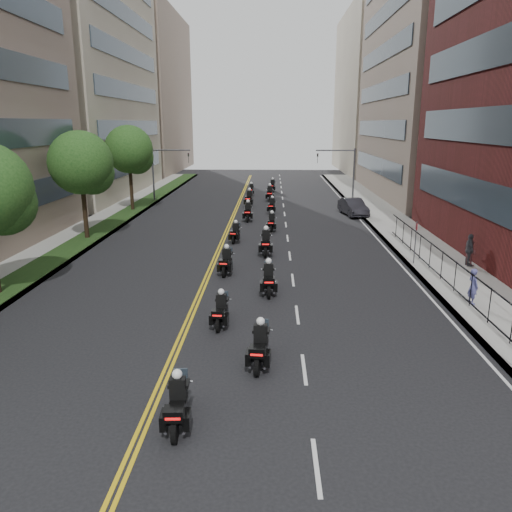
{
  "coord_description": "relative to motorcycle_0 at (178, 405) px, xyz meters",
  "views": [
    {
      "loc": [
        2.07,
        -10.48,
        8.13
      ],
      "look_at": [
        1.3,
        12.84,
        1.89
      ],
      "focal_mm": 35.0,
      "sensor_mm": 36.0,
      "label": 1
    }
  ],
  "objects": [
    {
      "name": "iron_fence",
      "position": [
        11.48,
        10.44,
        0.25
      ],
      "size": [
        0.05,
        28.0,
        1.5
      ],
      "color": "black",
      "rests_on": "sidewalk_right"
    },
    {
      "name": "building_right_far",
      "position": [
        21.98,
        76.44,
        12.34
      ],
      "size": [
        15.0,
        28.0,
        26.0
      ],
      "primitive_type": "cube",
      "color": "#AA9B89",
      "rests_on": "ground"
    },
    {
      "name": "motorcycle_13",
      "position": [
        2.54,
        48.56,
        0.03
      ],
      "size": [
        0.71,
        2.36,
        1.74
      ],
      "rotation": [
        0.0,
        0.0,
        -0.13
      ],
      "color": "black",
      "rests_on": "ground"
    },
    {
      "name": "motorcycle_0",
      "position": [
        0.0,
        0.0,
        0.0
      ],
      "size": [
        0.55,
        2.26,
        1.67
      ],
      "rotation": [
        0.0,
        0.0,
        0.05
      ],
      "color": "black",
      "rests_on": "ground"
    },
    {
      "name": "sidewalk_left",
      "position": [
        -11.52,
        23.44,
        -0.58
      ],
      "size": [
        4.0,
        90.0,
        0.15
      ],
      "primitive_type": "cube",
      "color": "gray",
      "rests_on": "ground"
    },
    {
      "name": "motorcycle_8",
      "position": [
        0.47,
        30.0,
        0.06
      ],
      "size": [
        0.57,
        2.47,
        1.83
      ],
      "rotation": [
        0.0,
        0.0,
        0.0
      ],
      "color": "black",
      "rests_on": "ground"
    },
    {
      "name": "motorcycle_1",
      "position": [
        2.16,
        3.67,
        0.03
      ],
      "size": [
        0.65,
        2.35,
        1.73
      ],
      "rotation": [
        0.0,
        0.0,
        -0.1
      ],
      "color": "black",
      "rests_on": "ground"
    },
    {
      "name": "motorcycle_5",
      "position": [
        2.16,
        18.71,
        0.08
      ],
      "size": [
        0.58,
        2.52,
        1.86
      ],
      "rotation": [
        0.0,
        0.0,
        -0.01
      ],
      "color": "black",
      "rests_on": "ground"
    },
    {
      "name": "building_left_mid",
      "position": [
        -21.5,
        46.44,
        16.34
      ],
      "size": [
        16.11,
        28.0,
        34.0
      ],
      "color": "#AA9B89",
      "rests_on": "ground"
    },
    {
      "name": "building_left_far",
      "position": [
        -21.52,
        76.44,
        12.34
      ],
      "size": [
        16.0,
        28.0,
        26.0
      ],
      "primitive_type": "cube",
      "color": "gray",
      "rests_on": "ground"
    },
    {
      "name": "pedestrian_a",
      "position": [
        11.68,
        9.73,
        0.32
      ],
      "size": [
        0.51,
        0.67,
        1.65
      ],
      "primitive_type": "imported",
      "rotation": [
        0.0,
        0.0,
        1.79
      ],
      "color": "#505294",
      "rests_on": "sidewalk_right"
    },
    {
      "name": "pedestrian_c",
      "position": [
        13.87,
        16.04,
        0.42
      ],
      "size": [
        0.5,
        1.11,
        1.86
      ],
      "primitive_type": "imported",
      "rotation": [
        0.0,
        0.0,
        1.53
      ],
      "color": "#414249",
      "rests_on": "sidewalk_right"
    },
    {
      "name": "ground",
      "position": [
        0.48,
        -1.56,
        -0.66
      ],
      "size": [
        160.0,
        160.0,
        0.0
      ],
      "primitive_type": "plane",
      "color": "black",
      "rests_on": "ground"
    },
    {
      "name": "sidewalk_right",
      "position": [
        12.48,
        23.44,
        -0.58
      ],
      "size": [
        4.0,
        90.0,
        0.15
      ],
      "primitive_type": "cube",
      "color": "gray",
      "rests_on": "ground"
    },
    {
      "name": "motorcycle_9",
      "position": [
        2.52,
        33.73,
        -0.01
      ],
      "size": [
        0.66,
        2.23,
        1.65
      ],
      "rotation": [
        0.0,
        0.0,
        -0.12
      ],
      "color": "black",
      "rests_on": "ground"
    },
    {
      "name": "parked_sedan",
      "position": [
        9.88,
        33.0,
        0.1
      ],
      "size": [
        2.36,
        4.8,
        1.51
      ],
      "primitive_type": "imported",
      "rotation": [
        0.0,
        0.0,
        0.17
      ],
      "color": "black",
      "rests_on": "ground"
    },
    {
      "name": "motorcycle_7",
      "position": [
        2.51,
        25.89,
        -0.02
      ],
      "size": [
        0.57,
        2.17,
        1.6
      ],
      "rotation": [
        0.0,
        0.0,
        -0.08
      ],
      "color": "black",
      "rests_on": "ground"
    },
    {
      "name": "motorcycle_10",
      "position": [
        0.24,
        37.56,
        0.08
      ],
      "size": [
        0.73,
        2.54,
        1.87
      ],
      "rotation": [
        0.0,
        0.0,
        -0.11
      ],
      "color": "black",
      "rests_on": "ground"
    },
    {
      "name": "motorcycle_6",
      "position": [
        -0.03,
        22.15,
        -0.04
      ],
      "size": [
        0.64,
        2.11,
        1.56
      ],
      "rotation": [
        0.0,
        0.0,
        -0.13
      ],
      "color": "black",
      "rests_on": "ground"
    },
    {
      "name": "traffic_signal_right",
      "position": [
        10.01,
        40.44,
        3.04
      ],
      "size": [
        4.09,
        0.2,
        5.6
      ],
      "color": "#3F3F44",
      "rests_on": "ground"
    },
    {
      "name": "motorcycle_4",
      "position": [
        0.03,
        14.47,
        0.0
      ],
      "size": [
        0.62,
        2.26,
        1.67
      ],
      "rotation": [
        0.0,
        0.0,
        -0.09
      ],
      "color": "black",
      "rests_on": "ground"
    },
    {
      "name": "grass_strip",
      "position": [
        -10.72,
        23.44,
        -0.49
      ],
      "size": [
        2.0,
        90.0,
        0.04
      ],
      "primitive_type": "cube",
      "color": "#193513",
      "rests_on": "sidewalk_left"
    },
    {
      "name": "street_trees",
      "position": [
        -10.57,
        17.05,
        4.47
      ],
      "size": [
        4.4,
        38.4,
        7.98
      ],
      "color": "#312515",
      "rests_on": "ground"
    },
    {
      "name": "motorcycle_2",
      "position": [
        0.47,
        7.12,
        -0.04
      ],
      "size": [
        0.55,
        2.13,
        1.57
      ],
      "rotation": [
        0.0,
        0.0,
        -0.07
      ],
      "color": "black",
      "rests_on": "ground"
    },
    {
      "name": "traffic_signal_left",
      "position": [
        -9.06,
        40.44,
        3.04
      ],
      "size": [
        4.09,
        0.2,
        5.6
      ],
      "color": "#3F3F44",
      "rests_on": "ground"
    },
    {
      "name": "building_right_tan",
      "position": [
        21.95,
        46.44,
        14.34
      ],
      "size": [
        15.11,
        28.0,
        30.0
      ],
      "color": "gray",
      "rests_on": "ground"
    },
    {
      "name": "motorcycle_3",
      "position": [
        2.39,
        11.23,
        0.04
      ],
      "size": [
        0.56,
        2.39,
        1.77
      ],
      "rotation": [
        0.0,
        0.0,
        0.03
      ],
      "color": "black",
      "rests_on": "ground"
    },
    {
      "name": "motorcycle_11",
      "position": [
        2.26,
        41.5,
        0.08
      ],
      "size": [
        0.59,
        2.54,
        1.87
      ],
      "rotation": [
        0.0,
        0.0,
        -0.02
      ],
      "color": "black",
      "rests_on": "ground"
    },
    {
      "name": "motorcycle_12",
      "position": [
        0.1,
        45.18,
        -0.03
      ],
      "size": [
        0.55,
        2.17,
        1.6
      ],
      "rotation": [
        0.0,
        0.0,
        -0.07
      ],
      "color": "black",
      "rests_on": "ground"
    },
    {
      "name": "pedestrian_b",
      "position": [
        13.98,
        16.18,
        0.22
      ],
      "size": [
        0.84,
        0.89,
        1.45
      ],
      "primitive_type": "imported",
      "rotation": [
        0.0,
        0.0,
        2.13
      ],
      "color": "#85484D",
      "rests_on": "sidewalk_right"
    }
  ]
}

